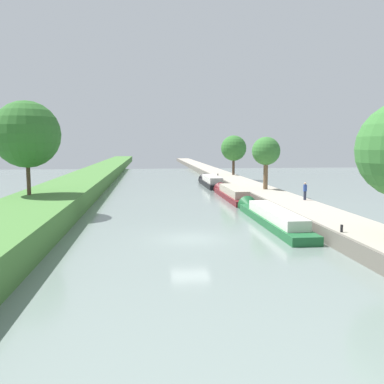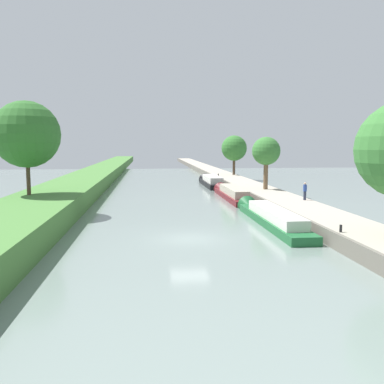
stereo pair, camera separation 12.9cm
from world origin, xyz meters
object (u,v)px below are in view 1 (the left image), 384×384
narrowboat_green (270,216)px  narrowboat_maroon (231,193)px  person_walking (305,191)px  mooring_bollard_far (218,175)px  narrowboat_black (211,181)px  mooring_bollard_near (342,228)px

narrowboat_green → narrowboat_maroon: bearing=90.1°
narrowboat_green → narrowboat_maroon: size_ratio=1.08×
person_walking → mooring_bollard_far: (-3.22, 29.69, -0.65)m
person_walking → mooring_bollard_far: size_ratio=3.69×
narrowboat_green → narrowboat_black: bearing=90.3°
person_walking → mooring_bollard_far: 29.87m
narrowboat_maroon → narrowboat_black: bearing=90.4°
narrowboat_maroon → narrowboat_black: size_ratio=1.08×
narrowboat_green → person_walking: size_ratio=9.31×
narrowboat_black → narrowboat_maroon: bearing=-89.6°
narrowboat_black → mooring_bollard_far: narrowboat_black is taller
narrowboat_black → person_walking: person_walking is taller
narrowboat_maroon → person_walking: 10.68m
narrowboat_green → mooring_bollard_far: size_ratio=34.34×
narrowboat_green → mooring_bollard_near: (1.89, -8.20, 0.64)m
narrowboat_maroon → mooring_bollard_far: (1.92, 20.41, 0.61)m
narrowboat_black → mooring_bollard_near: (2.03, -38.32, 0.55)m
narrowboat_maroon → mooring_bollard_near: bearing=-85.3°
person_walking → mooring_bollard_near: person_walking is taller
narrowboat_maroon → mooring_bollard_far: bearing=84.6°
narrowboat_green → mooring_bollard_near: size_ratio=34.34×
person_walking → mooring_bollard_far: person_walking is taller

